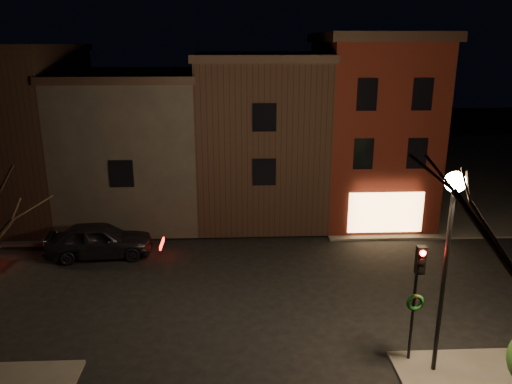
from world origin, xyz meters
TOP-DOWN VIEW (x-y plane):
  - ground at (0.00, 0.00)m, footprint 120.00×120.00m
  - sidewalk_far_right at (20.00, 20.00)m, footprint 30.00×30.00m
  - corner_building at (8.00, 9.47)m, footprint 6.50×8.50m
  - row_building_a at (1.50, 10.50)m, footprint 7.30×10.30m
  - row_building_b at (-5.75, 10.50)m, footprint 7.80×10.30m
  - row_building_c at (-13.00, 10.50)m, footprint 7.30×10.30m
  - street_lamp_near at (6.20, -6.00)m, footprint 0.60×0.60m
  - traffic_signal at (5.60, -5.51)m, footprint 0.58×0.38m
  - parked_car_a at (-6.65, 3.65)m, footprint 5.20×2.42m

SIDE VIEW (x-z plane):
  - ground at x=0.00m, z-range 0.00..0.00m
  - sidewalk_far_right at x=20.00m, z-range 0.00..0.12m
  - parked_car_a at x=-6.65m, z-range 0.00..1.72m
  - traffic_signal at x=5.60m, z-range 0.78..4.83m
  - row_building_b at x=-5.75m, z-range 0.13..8.53m
  - row_building_a at x=1.50m, z-range 0.13..9.53m
  - row_building_c at x=-13.00m, z-range 0.13..10.03m
  - street_lamp_near at x=6.20m, z-range 1.94..8.42m
  - corner_building at x=8.00m, z-range 0.15..10.65m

